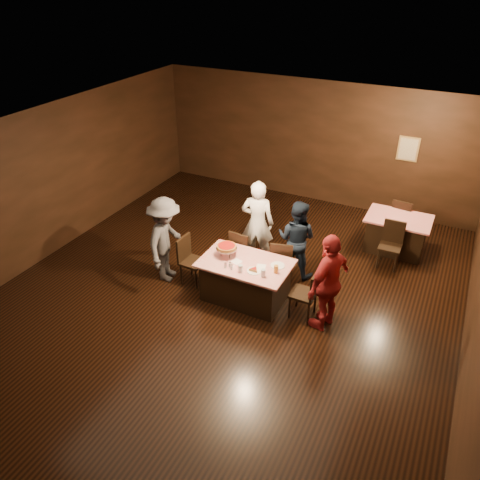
# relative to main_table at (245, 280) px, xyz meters

# --- Properties ---
(room) EXTENTS (10.00, 10.04, 3.02)m
(room) POSITION_rel_main_table_xyz_m (-0.32, -0.47, 1.75)
(room) COLOR black
(room) RESTS_ON ground
(main_table) EXTENTS (1.60, 1.00, 0.77)m
(main_table) POSITION_rel_main_table_xyz_m (0.00, 0.00, 0.00)
(main_table) COLOR #A30C0A
(main_table) RESTS_ON ground
(back_table) EXTENTS (1.30, 0.90, 0.77)m
(back_table) POSITION_rel_main_table_xyz_m (2.12, 2.91, 0.00)
(back_table) COLOR red
(back_table) RESTS_ON ground
(chair_far_left) EXTENTS (0.46, 0.46, 0.95)m
(chair_far_left) POSITION_rel_main_table_xyz_m (-0.40, 0.75, 0.09)
(chair_far_left) COLOR black
(chair_far_left) RESTS_ON ground
(chair_far_right) EXTENTS (0.51, 0.51, 0.95)m
(chair_far_right) POSITION_rel_main_table_xyz_m (0.40, 0.75, 0.09)
(chair_far_right) COLOR black
(chair_far_right) RESTS_ON ground
(chair_end_left) EXTENTS (0.44, 0.44, 0.95)m
(chair_end_left) POSITION_rel_main_table_xyz_m (-1.10, 0.00, 0.09)
(chair_end_left) COLOR black
(chair_end_left) RESTS_ON ground
(chair_end_right) EXTENTS (0.43, 0.43, 0.95)m
(chair_end_right) POSITION_rel_main_table_xyz_m (1.10, 0.00, 0.09)
(chair_end_right) COLOR black
(chair_end_right) RESTS_ON ground
(chair_back_near) EXTENTS (0.43, 0.43, 0.95)m
(chair_back_near) POSITION_rel_main_table_xyz_m (2.12, 2.21, 0.09)
(chair_back_near) COLOR black
(chair_back_near) RESTS_ON ground
(chair_back_far) EXTENTS (0.47, 0.47, 0.95)m
(chair_back_far) POSITION_rel_main_table_xyz_m (2.12, 3.51, 0.09)
(chair_back_far) COLOR black
(chair_back_far) RESTS_ON ground
(diner_white_jacket) EXTENTS (0.72, 0.55, 1.78)m
(diner_white_jacket) POSITION_rel_main_table_xyz_m (-0.32, 1.20, 0.51)
(diner_white_jacket) COLOR white
(diner_white_jacket) RESTS_ON ground
(diner_navy_hoodie) EXTENTS (0.78, 0.61, 1.57)m
(diner_navy_hoodie) POSITION_rel_main_table_xyz_m (0.53, 1.14, 0.40)
(diner_navy_hoodie) COLOR black
(diner_navy_hoodie) RESTS_ON ground
(diner_grey_knit) EXTENTS (0.82, 1.19, 1.70)m
(diner_grey_knit) POSITION_rel_main_table_xyz_m (-1.62, -0.08, 0.46)
(diner_grey_knit) COLOR #4D4C50
(diner_grey_knit) RESTS_ON ground
(diner_red_shirt) EXTENTS (0.71, 1.11, 1.75)m
(diner_red_shirt) POSITION_rel_main_table_xyz_m (1.52, -0.07, 0.49)
(diner_red_shirt) COLOR #A92327
(diner_red_shirt) RESTS_ON ground
(pizza_stand) EXTENTS (0.38, 0.38, 0.22)m
(pizza_stand) POSITION_rel_main_table_xyz_m (-0.40, 0.05, 0.57)
(pizza_stand) COLOR black
(pizza_stand) RESTS_ON main_table
(plate_with_slice) EXTENTS (0.25, 0.25, 0.06)m
(plate_with_slice) POSITION_rel_main_table_xyz_m (0.25, -0.18, 0.41)
(plate_with_slice) COLOR white
(plate_with_slice) RESTS_ON main_table
(plate_empty) EXTENTS (0.25, 0.25, 0.01)m
(plate_empty) POSITION_rel_main_table_xyz_m (0.55, 0.15, 0.39)
(plate_empty) COLOR white
(plate_empty) RESTS_ON main_table
(glass_front_left) EXTENTS (0.08, 0.08, 0.14)m
(glass_front_left) POSITION_rel_main_table_xyz_m (0.05, -0.30, 0.46)
(glass_front_left) COLOR silver
(glass_front_left) RESTS_ON main_table
(glass_front_right) EXTENTS (0.08, 0.08, 0.14)m
(glass_front_right) POSITION_rel_main_table_xyz_m (0.45, -0.25, 0.46)
(glass_front_right) COLOR silver
(glass_front_right) RESTS_ON main_table
(glass_amber) EXTENTS (0.08, 0.08, 0.14)m
(glass_amber) POSITION_rel_main_table_xyz_m (0.60, -0.05, 0.46)
(glass_amber) COLOR #BF7F26
(glass_amber) RESTS_ON main_table
(condiments) EXTENTS (0.17, 0.10, 0.09)m
(condiments) POSITION_rel_main_table_xyz_m (-0.18, -0.28, 0.43)
(condiments) COLOR silver
(condiments) RESTS_ON main_table
(napkin_center) EXTENTS (0.19, 0.19, 0.01)m
(napkin_center) POSITION_rel_main_table_xyz_m (0.30, 0.00, 0.39)
(napkin_center) COLOR white
(napkin_center) RESTS_ON main_table
(napkin_left) EXTENTS (0.21, 0.21, 0.01)m
(napkin_left) POSITION_rel_main_table_xyz_m (-0.15, -0.05, 0.39)
(napkin_left) COLOR white
(napkin_left) RESTS_ON main_table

